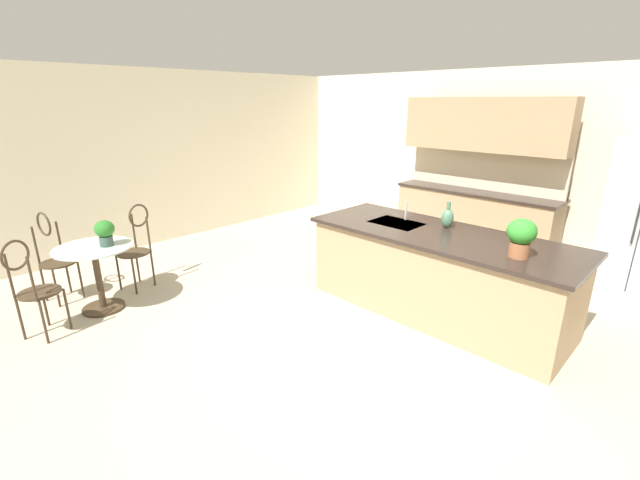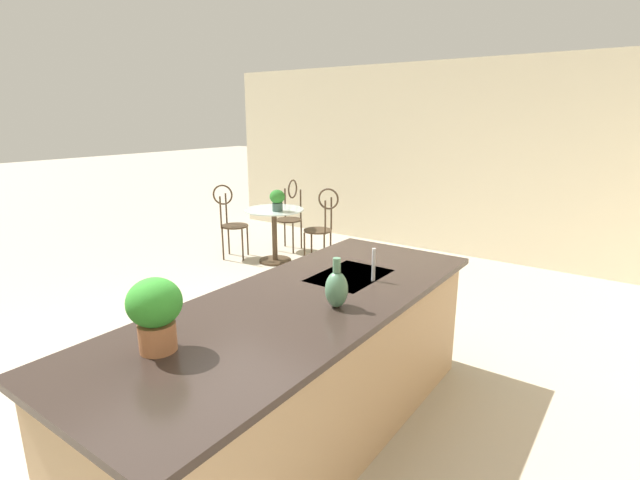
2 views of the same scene
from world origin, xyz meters
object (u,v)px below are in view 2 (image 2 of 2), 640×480
at_px(chair_toward_desk, 230,218).
at_px(potted_plant_on_table, 277,199).
at_px(potted_plant_counter_far, 155,310).
at_px(chair_near_window, 322,223).
at_px(bistro_table, 274,230).
at_px(vase_on_counter, 337,288).
at_px(chair_by_island, 290,212).

xyz_separation_m(chair_toward_desk, potted_plant_on_table, (-0.13, 0.76, 0.33)).
distance_m(potted_plant_on_table, potted_plant_counter_far, 4.15).
height_order(chair_toward_desk, potted_plant_on_table, chair_toward_desk).
xyz_separation_m(chair_near_window, chair_toward_desk, (0.50, -1.21, 0.00)).
relative_size(potted_plant_on_table, potted_plant_counter_far, 0.81).
relative_size(bistro_table, chair_near_window, 0.77).
bearing_deg(vase_on_counter, chair_near_window, -143.44).
distance_m(chair_near_window, potted_plant_counter_far, 4.28).
bearing_deg(chair_toward_desk, potted_plant_counter_far, 42.02).
bearing_deg(chair_near_window, chair_by_island, -112.07).
height_order(chair_near_window, potted_plant_on_table, chair_near_window).
height_order(chair_near_window, chair_by_island, same).
xyz_separation_m(bistro_table, chair_near_window, (-0.31, 0.57, 0.13)).
xyz_separation_m(chair_near_window, potted_plant_on_table, (0.38, -0.45, 0.33)).
height_order(chair_near_window, potted_plant_counter_far, potted_plant_counter_far).
bearing_deg(chair_toward_desk, bistro_table, 107.14).
bearing_deg(chair_near_window, vase_on_counter, 36.56).
relative_size(chair_toward_desk, potted_plant_counter_far, 2.98).
bearing_deg(chair_by_island, vase_on_counter, 42.44).
xyz_separation_m(chair_near_window, chair_by_island, (-0.33, -0.81, 0.00)).
relative_size(bistro_table, vase_on_counter, 2.78).
relative_size(chair_by_island, vase_on_counter, 3.62).
relative_size(chair_by_island, chair_toward_desk, 1.00).
bearing_deg(bistro_table, chair_by_island, -159.63).
xyz_separation_m(bistro_table, potted_plant_on_table, (0.07, 0.12, 0.46)).
height_order(chair_by_island, vase_on_counter, vase_on_counter).
bearing_deg(potted_plant_on_table, vase_on_counter, 45.70).
distance_m(chair_toward_desk, vase_on_counter, 4.21).
bearing_deg(chair_near_window, potted_plant_counter_far, 25.07).
bearing_deg(potted_plant_counter_far, chair_by_island, -148.01).
bearing_deg(potted_plant_on_table, chair_by_island, -152.98).
distance_m(bistro_table, chair_by_island, 0.69).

